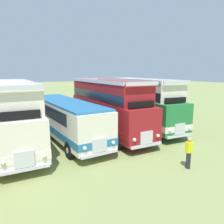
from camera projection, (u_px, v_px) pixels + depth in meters
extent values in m
cube|color=silver|center=(15.00, 124.00, 14.51)|extent=(2.72, 10.21, 2.30)
cube|color=silver|center=(16.00, 133.00, 14.62)|extent=(2.76, 10.25, 0.44)
cube|color=#19232D|center=(14.00, 114.00, 14.75)|extent=(2.69, 7.81, 0.76)
cube|color=#19232D|center=(22.00, 133.00, 10.02)|extent=(2.20, 0.15, 0.90)
cube|color=silver|center=(24.00, 159.00, 10.15)|extent=(0.90, 0.14, 0.80)
cube|color=silver|center=(25.00, 170.00, 10.22)|extent=(2.30, 0.19, 0.16)
sphere|color=#EAEACC|center=(44.00, 156.00, 10.56)|extent=(0.22, 0.22, 0.22)
sphere|color=#EAEACC|center=(3.00, 163.00, 9.74)|extent=(0.22, 0.22, 0.22)
cube|color=silver|center=(12.00, 95.00, 14.39)|extent=(2.60, 9.30, 1.50)
cube|color=silver|center=(18.00, 88.00, 10.03)|extent=(2.40, 0.15, 0.24)
cube|color=silver|center=(8.00, 81.00, 17.84)|extent=(2.40, 0.15, 0.24)
cube|color=silver|center=(31.00, 83.00, 14.79)|extent=(0.30, 9.26, 0.24)
cube|color=#19232D|center=(13.00, 100.00, 14.44)|extent=(2.63, 9.21, 0.64)
cube|color=black|center=(20.00, 115.00, 10.31)|extent=(1.90, 0.16, 0.40)
cylinder|color=black|center=(44.00, 155.00, 12.22)|extent=(0.30, 1.05, 1.04)
cylinder|color=silver|center=(46.00, 155.00, 12.29)|extent=(0.03, 0.36, 0.36)
cylinder|color=black|center=(28.00, 128.00, 18.11)|extent=(0.30, 1.05, 1.04)
cylinder|color=silver|center=(30.00, 128.00, 18.18)|extent=(0.03, 0.36, 0.36)
cube|color=silver|center=(65.00, 118.00, 16.51)|extent=(3.05, 10.85, 2.30)
cube|color=teal|center=(66.00, 125.00, 16.62)|extent=(3.09, 10.89, 0.44)
cube|color=#19232D|center=(63.00, 109.00, 16.74)|extent=(2.96, 8.45, 0.76)
cube|color=#19232D|center=(98.00, 123.00, 11.96)|extent=(2.20, 0.21, 0.90)
cube|color=silver|center=(99.00, 145.00, 12.09)|extent=(0.90, 0.17, 0.80)
cube|color=silver|center=(100.00, 154.00, 12.16)|extent=(2.30, 0.26, 0.16)
sphere|color=#EAEACC|center=(113.00, 143.00, 12.55)|extent=(0.22, 0.22, 0.22)
sphere|color=#EAEACC|center=(85.00, 148.00, 11.62)|extent=(0.22, 0.22, 0.22)
cube|color=teal|center=(65.00, 102.00, 16.29)|extent=(2.99, 10.45, 0.14)
cylinder|color=black|center=(103.00, 144.00, 14.17)|extent=(0.33, 1.05, 1.04)
cylinder|color=silver|center=(105.00, 143.00, 14.25)|extent=(0.04, 0.36, 0.36)
cylinder|color=black|center=(69.00, 150.00, 12.98)|extent=(0.33, 1.05, 1.04)
cylinder|color=silver|center=(67.00, 151.00, 12.91)|extent=(0.04, 0.36, 0.36)
cylinder|color=black|center=(64.00, 122.00, 20.31)|extent=(0.33, 1.05, 1.04)
cylinder|color=silver|center=(66.00, 122.00, 20.38)|extent=(0.04, 0.36, 0.36)
cylinder|color=black|center=(39.00, 125.00, 19.12)|extent=(0.33, 1.05, 1.04)
cylinder|color=silver|center=(38.00, 125.00, 19.04)|extent=(0.04, 0.36, 0.36)
cube|color=maroon|center=(108.00, 114.00, 18.00)|extent=(2.69, 10.55, 2.30)
cube|color=maroon|center=(108.00, 121.00, 18.11)|extent=(2.73, 10.59, 0.44)
cube|color=#19232D|center=(106.00, 106.00, 18.24)|extent=(2.67, 8.15, 0.76)
cube|color=#19232D|center=(146.00, 118.00, 13.37)|extent=(2.20, 0.14, 0.90)
cube|color=silver|center=(146.00, 138.00, 13.50)|extent=(0.90, 0.14, 0.80)
cube|color=silver|center=(147.00, 145.00, 13.56)|extent=(2.30, 0.18, 0.16)
sphere|color=#EAEACC|center=(158.00, 136.00, 13.90)|extent=(0.22, 0.22, 0.22)
sphere|color=#EAEACC|center=(134.00, 140.00, 13.08)|extent=(0.22, 0.22, 0.22)
cube|color=maroon|center=(107.00, 91.00, 17.87)|extent=(2.57, 9.65, 1.50)
cube|color=silver|center=(143.00, 84.00, 13.38)|extent=(2.40, 0.14, 0.24)
cube|color=silver|center=(87.00, 79.00, 21.47)|extent=(2.40, 0.14, 0.24)
cube|color=silver|center=(119.00, 81.00, 18.28)|extent=(0.27, 9.61, 0.24)
cube|color=silver|center=(93.00, 81.00, 17.18)|extent=(0.27, 9.61, 0.24)
cube|color=#19232D|center=(107.00, 94.00, 17.93)|extent=(2.61, 9.55, 0.64)
cube|color=black|center=(142.00, 105.00, 13.66)|extent=(1.90, 0.15, 0.40)
cylinder|color=black|center=(145.00, 137.00, 15.57)|extent=(0.30, 1.04, 1.04)
cylinder|color=silver|center=(147.00, 137.00, 15.64)|extent=(0.03, 0.36, 0.36)
cylinder|color=black|center=(117.00, 142.00, 14.51)|extent=(0.30, 1.04, 1.04)
cylinder|color=silver|center=(115.00, 142.00, 14.44)|extent=(0.03, 0.36, 0.36)
cylinder|color=black|center=(103.00, 119.00, 21.75)|extent=(0.30, 1.04, 1.04)
cylinder|color=silver|center=(104.00, 118.00, 21.82)|extent=(0.03, 0.36, 0.36)
cylinder|color=black|center=(81.00, 121.00, 20.69)|extent=(0.30, 1.04, 1.04)
cylinder|color=silver|center=(80.00, 121.00, 20.63)|extent=(0.03, 0.36, 0.36)
cube|color=#237538|center=(142.00, 110.00, 19.77)|extent=(3.07, 9.87, 2.30)
cube|color=silver|center=(142.00, 117.00, 19.88)|extent=(3.11, 9.92, 0.44)
cube|color=#19232D|center=(140.00, 103.00, 20.02)|extent=(2.96, 7.48, 0.76)
cube|color=#19232D|center=(180.00, 112.00, 15.38)|extent=(2.20, 0.23, 0.90)
cube|color=silver|center=(180.00, 129.00, 15.51)|extent=(0.91, 0.17, 0.80)
cube|color=silver|center=(180.00, 136.00, 15.57)|extent=(2.30, 0.28, 0.16)
sphere|color=#EAEACC|center=(189.00, 128.00, 15.88)|extent=(0.22, 0.22, 0.22)
sphere|color=#EAEACC|center=(170.00, 131.00, 15.12)|extent=(0.22, 0.22, 0.22)
cube|color=silver|center=(141.00, 89.00, 19.65)|extent=(2.92, 8.97, 1.50)
cube|color=silver|center=(177.00, 82.00, 15.40)|extent=(2.40, 0.24, 0.24)
cube|color=silver|center=(121.00, 79.00, 22.99)|extent=(2.40, 0.24, 0.24)
cube|color=silver|center=(152.00, 80.00, 20.01)|extent=(0.62, 8.83, 0.24)
cube|color=silver|center=(130.00, 80.00, 19.00)|extent=(0.62, 8.83, 0.24)
cube|color=#19232D|center=(141.00, 92.00, 19.70)|extent=(2.95, 8.87, 0.64)
cube|color=black|center=(176.00, 100.00, 15.68)|extent=(1.90, 0.23, 0.40)
cylinder|color=black|center=(176.00, 130.00, 17.57)|extent=(0.34, 1.05, 1.04)
cylinder|color=silver|center=(177.00, 129.00, 17.63)|extent=(0.04, 0.36, 0.36)
cylinder|color=black|center=(153.00, 133.00, 16.60)|extent=(0.34, 1.05, 1.04)
cylinder|color=silver|center=(151.00, 133.00, 16.53)|extent=(0.04, 0.36, 0.36)
cylinder|color=black|center=(135.00, 116.00, 23.20)|extent=(0.34, 1.05, 1.04)
cylinder|color=silver|center=(136.00, 116.00, 23.26)|extent=(0.04, 0.36, 0.36)
cylinder|color=black|center=(116.00, 118.00, 22.23)|extent=(0.34, 1.05, 1.04)
cylinder|color=silver|center=(114.00, 118.00, 22.17)|extent=(0.04, 0.36, 0.36)
cylinder|color=#23232D|center=(188.00, 160.00, 11.66)|extent=(0.24, 0.24, 0.90)
cube|color=yellow|center=(189.00, 147.00, 11.52)|extent=(0.36, 0.22, 0.60)
sphere|color=tan|center=(190.00, 139.00, 11.44)|extent=(0.22, 0.22, 0.22)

